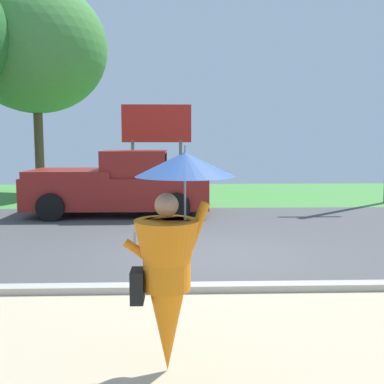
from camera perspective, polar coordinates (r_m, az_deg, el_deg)
ground_plane at (r=11.47m, az=1.71°, el=-4.58°), size 40.00×22.00×0.20m
monk_pedestrian at (r=4.18m, az=-2.75°, el=-8.83°), size 1.03×0.91×2.13m
pickup_truck at (r=13.25m, az=-9.23°, el=0.86°), size 5.20×2.28×1.88m
roadside_billboard at (r=16.96m, az=-4.54°, el=7.84°), size 2.60×0.12×3.50m
tree_center_back at (r=19.58m, az=-19.33°, el=16.92°), size 5.64×5.64×8.38m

